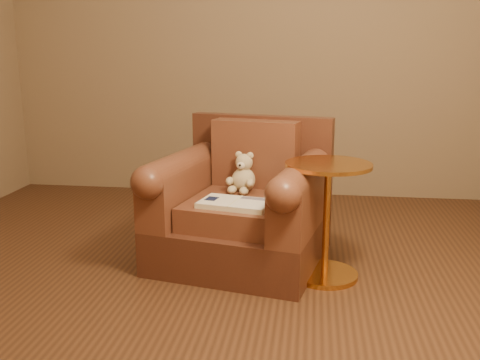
# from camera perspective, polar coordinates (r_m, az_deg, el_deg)

# --- Properties ---
(floor) EXTENTS (4.00, 4.00, 0.00)m
(floor) POSITION_cam_1_polar(r_m,az_deg,el_deg) (2.82, -4.86, -11.60)
(floor) COLOR #4D2D1A
(floor) RESTS_ON ground
(armchair) EXTENTS (1.06, 1.02, 0.81)m
(armchair) POSITION_cam_1_polar(r_m,az_deg,el_deg) (3.12, 0.35, -2.89)
(armchair) COLOR #4B2619
(armchair) RESTS_ON floor
(teddy_bear) EXTENTS (0.17, 0.20, 0.24)m
(teddy_bear) POSITION_cam_1_polar(r_m,az_deg,el_deg) (3.16, 0.30, 0.38)
(teddy_bear) COLOR #C8B28C
(teddy_bear) RESTS_ON armchair
(guidebook) EXTENTS (0.41, 0.30, 0.03)m
(guidebook) POSITION_cam_1_polar(r_m,az_deg,el_deg) (2.87, -0.54, -2.53)
(guidebook) COLOR beige
(guidebook) RESTS_ON armchair
(side_table) EXTENTS (0.45, 0.45, 0.63)m
(side_table) POSITION_cam_1_polar(r_m,az_deg,el_deg) (2.88, 9.21, -3.90)
(side_table) COLOR gold
(side_table) RESTS_ON floor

